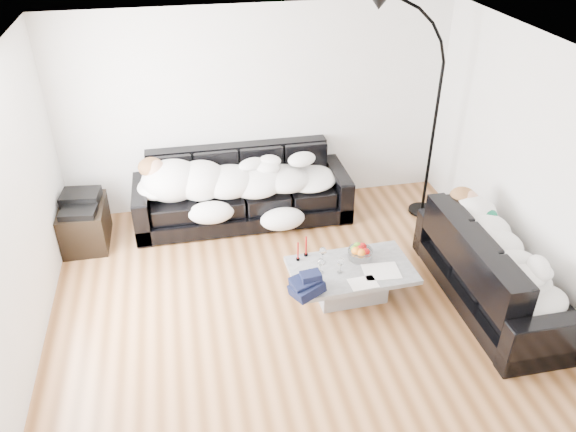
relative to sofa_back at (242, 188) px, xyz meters
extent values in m
plane|color=brown|center=(0.29, -1.80, -0.44)|extent=(5.00, 5.00, 0.00)
cube|color=silver|center=(0.29, 0.45, 0.86)|extent=(5.00, 0.02, 2.60)
cube|color=silver|center=(-2.21, -1.80, 0.86)|extent=(0.02, 4.50, 2.60)
cube|color=silver|center=(2.79, -1.80, 0.86)|extent=(0.02, 4.50, 2.60)
plane|color=white|center=(0.29, -1.80, 2.16)|extent=(5.00, 5.00, 0.00)
cube|color=black|center=(0.00, 0.00, 0.00)|extent=(2.72, 0.94, 0.89)
cube|color=black|center=(2.35, -2.16, -0.02)|extent=(0.90, 2.10, 0.85)
ellipsoid|color=#0D5F40|center=(2.29, -1.51, 0.28)|extent=(0.42, 0.38, 0.20)
cube|color=#939699|center=(0.90, -1.81, -0.26)|extent=(1.31, 0.79, 0.37)
cylinder|color=white|center=(1.04, -1.65, 0.01)|extent=(0.32, 0.32, 0.16)
cylinder|color=white|center=(0.63, -1.66, 0.02)|extent=(0.10, 0.10, 0.19)
cylinder|color=white|center=(0.56, -1.82, 0.01)|extent=(0.07, 0.07, 0.17)
cylinder|color=white|center=(0.76, -1.86, 0.02)|extent=(0.09, 0.09, 0.18)
cylinder|color=maroon|center=(0.38, -1.56, 0.04)|extent=(0.04, 0.04, 0.22)
cylinder|color=maroon|center=(0.49, -1.50, 0.05)|extent=(0.05, 0.05, 0.24)
cube|color=silver|center=(1.18, -1.93, -0.06)|extent=(0.39, 0.31, 0.01)
cube|color=silver|center=(0.94, -2.07, -0.06)|extent=(0.29, 0.22, 0.01)
cube|color=black|center=(-1.94, -0.18, -0.19)|extent=(0.52, 0.76, 0.52)
cube|color=black|center=(-1.94, -0.18, 0.14)|extent=(0.48, 0.39, 0.13)
camera|label=1|loc=(-0.69, -6.25, 3.47)|focal=35.00mm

